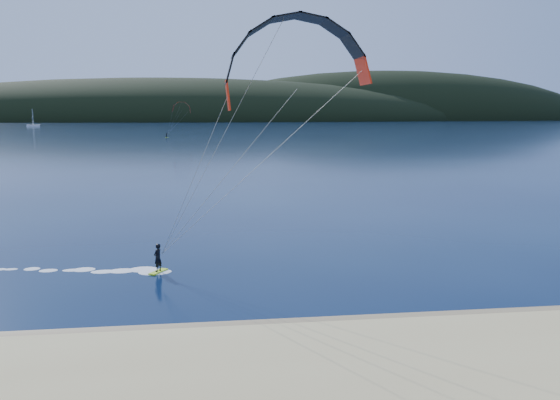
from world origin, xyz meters
The scene contains 6 objects.
ground centered at (0.00, 0.00, 0.00)m, with size 1800.00×1800.00×0.00m, color black.
wet_sand centered at (0.00, 4.50, 0.05)m, with size 220.00×2.50×0.10m.
headland centered at (0.63, 745.28, 0.00)m, with size 1200.00×310.00×140.00m.
kitesurfer_near centered at (2.62, 9.62, 10.33)m, with size 22.24×7.98×13.77m.
kitesurfer_far centered at (-12.53, 198.83, 10.32)m, with size 10.58×7.84×12.71m.
sailboat centered at (-130.25, 404.64, 0.96)m, with size 9.35×5.79×13.00m.
Camera 1 is at (-1.28, -18.28, 9.52)m, focal length 35.11 mm.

